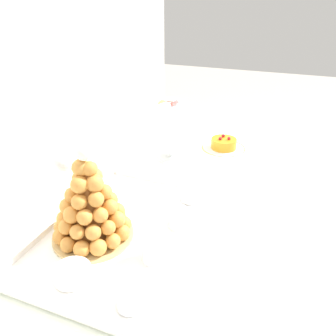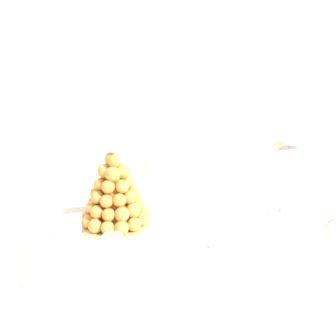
# 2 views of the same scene
# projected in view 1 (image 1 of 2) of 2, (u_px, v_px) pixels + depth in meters

# --- Properties ---
(buffet_table) EXTENTS (1.58, 1.01, 0.80)m
(buffet_table) POSITION_uv_depth(u_px,v_px,m) (167.00, 212.00, 1.21)
(buffet_table) COLOR brown
(buffet_table) RESTS_ON ground_plane
(serving_tray) EXTENTS (0.59, 0.42, 0.02)m
(serving_tray) POSITION_uv_depth(u_px,v_px,m) (126.00, 232.00, 0.96)
(serving_tray) COLOR white
(serving_tray) RESTS_ON buffet_table
(croquembouche) EXTENTS (0.22, 0.22, 0.27)m
(croquembouche) POSITION_uv_depth(u_px,v_px,m) (90.00, 205.00, 0.89)
(croquembouche) COLOR tan
(croquembouche) RESTS_ON serving_tray
(dessert_cup_left) EXTENTS (0.06, 0.06, 0.05)m
(dessert_cup_left) POSITION_uv_depth(u_px,v_px,m) (130.00, 299.00, 0.72)
(dessert_cup_left) COLOR silver
(dessert_cup_left) RESTS_ON serving_tray
(dessert_cup_mid_left) EXTENTS (0.06, 0.06, 0.06)m
(dessert_cup_mid_left) POSITION_uv_depth(u_px,v_px,m) (152.00, 251.00, 0.85)
(dessert_cup_mid_left) COLOR silver
(dessert_cup_mid_left) RESTS_ON serving_tray
(dessert_cup_centre) EXTENTS (0.06, 0.06, 0.06)m
(dessert_cup_centre) POSITION_uv_depth(u_px,v_px,m) (178.00, 218.00, 0.97)
(dessert_cup_centre) COLOR silver
(dessert_cup_centre) RESTS_ON serving_tray
(dessert_cup_mid_right) EXTENTS (0.06, 0.06, 0.06)m
(dessert_cup_mid_right) POSITION_uv_depth(u_px,v_px,m) (190.00, 193.00, 1.09)
(dessert_cup_mid_right) COLOR silver
(dessert_cup_mid_right) RESTS_ON serving_tray
(creme_brulee_ramekin) EXTENTS (0.09, 0.09, 0.03)m
(creme_brulee_ramekin) POSITION_uv_depth(u_px,v_px,m) (72.00, 273.00, 0.80)
(creme_brulee_ramekin) COLOR white
(creme_brulee_ramekin) RESTS_ON serving_tray
(macaron_goblet) EXTENTS (0.15, 0.14, 0.25)m
(macaron_goblet) POSITION_uv_depth(u_px,v_px,m) (170.00, 124.00, 1.33)
(macaron_goblet) COLOR white
(macaron_goblet) RESTS_ON buffet_table
(fruit_tart_plate) EXTENTS (0.19, 0.19, 0.06)m
(fruit_tart_plate) POSITION_uv_depth(u_px,v_px,m) (224.00, 145.00, 1.47)
(fruit_tart_plate) COLOR white
(fruit_tart_plate) RESTS_ON buffet_table
(wine_glass) EXTENTS (0.07, 0.07, 0.17)m
(wine_glass) POSITION_uv_depth(u_px,v_px,m) (63.00, 164.00, 1.08)
(wine_glass) COLOR silver
(wine_glass) RESTS_ON buffet_table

